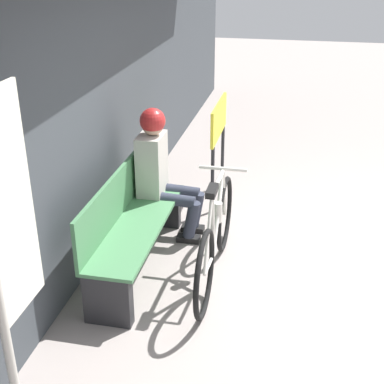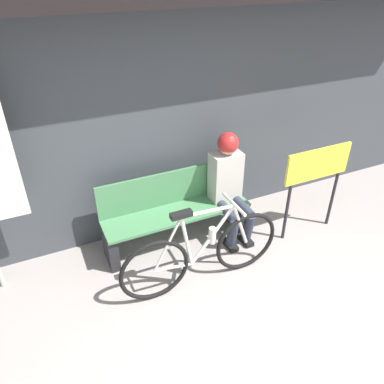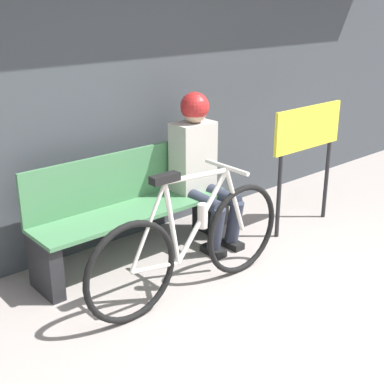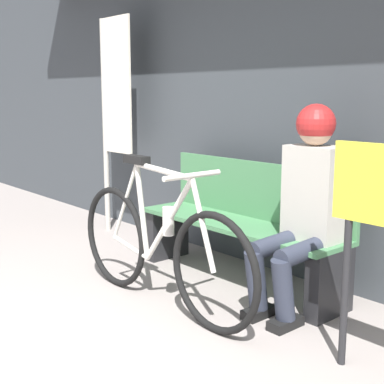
{
  "view_description": "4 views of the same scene",
  "coord_description": "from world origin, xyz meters",
  "px_view_note": "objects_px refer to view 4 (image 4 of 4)",
  "views": [
    {
      "loc": [
        -3.97,
        0.95,
        2.55
      ],
      "look_at": [
        -0.01,
        1.78,
        0.65
      ],
      "focal_mm": 50.0,
      "sensor_mm": 36.0,
      "label": 1
    },
    {
      "loc": [
        -1.48,
        -0.9,
        2.79
      ],
      "look_at": [
        -0.18,
        1.91,
        0.84
      ],
      "focal_mm": 35.0,
      "sensor_mm": 36.0,
      "label": 2
    },
    {
      "loc": [
        -2.36,
        -0.92,
        1.95
      ],
      "look_at": [
        -0.02,
        1.78,
        0.63
      ],
      "focal_mm": 50.0,
      "sensor_mm": 36.0,
      "label": 3
    },
    {
      "loc": [
        2.27,
        -0.37,
        1.29
      ],
      "look_at": [
        -0.16,
        1.73,
        0.7
      ],
      "focal_mm": 50.0,
      "sensor_mm": 36.0,
      "label": 4
    }
  ],
  "objects_px": {
    "park_bench_near": "(242,227)",
    "bicycle": "(159,247)",
    "banner_pole": "(113,101)",
    "person_seated": "(306,196)"
  },
  "relations": [
    {
      "from": "park_bench_near",
      "to": "bicycle",
      "type": "bearing_deg",
      "value": -91.1
    },
    {
      "from": "person_seated",
      "to": "bicycle",
      "type": "bearing_deg",
      "value": -135.09
    },
    {
      "from": "bicycle",
      "to": "banner_pole",
      "type": "distance_m",
      "value": 2.04
    },
    {
      "from": "park_bench_near",
      "to": "person_seated",
      "type": "xyz_separation_m",
      "value": [
        0.61,
        -0.1,
        0.32
      ]
    },
    {
      "from": "banner_pole",
      "to": "bicycle",
      "type": "bearing_deg",
      "value": -24.79
    },
    {
      "from": "banner_pole",
      "to": "person_seated",
      "type": "bearing_deg",
      "value": -3.95
    },
    {
      "from": "park_bench_near",
      "to": "person_seated",
      "type": "height_order",
      "value": "person_seated"
    },
    {
      "from": "park_bench_near",
      "to": "banner_pole",
      "type": "xyz_separation_m",
      "value": [
        -1.7,
        0.06,
        0.85
      ]
    },
    {
      "from": "bicycle",
      "to": "person_seated",
      "type": "distance_m",
      "value": 0.94
    },
    {
      "from": "park_bench_near",
      "to": "banner_pole",
      "type": "relative_size",
      "value": 0.83
    }
  ]
}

